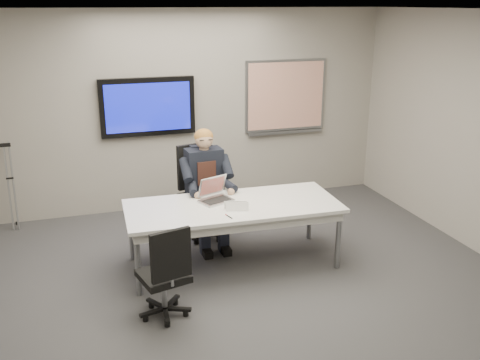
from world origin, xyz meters
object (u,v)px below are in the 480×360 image
object	(u,v)px
office_chair_far	(202,208)
office_chair_near	(166,289)
conference_table	(233,211)
laptop	(215,194)
seated_person	(208,200)

from	to	relation	value
office_chair_far	office_chair_near	world-z (taller)	office_chair_far
conference_table	laptop	bearing A→B (deg)	128.56
conference_table	seated_person	world-z (taller)	seated_person
conference_table	seated_person	size ratio (longest dim) A/B	1.69
seated_person	conference_table	bearing A→B (deg)	-82.69
office_chair_far	seated_person	distance (m)	0.34
office_chair_near	seated_person	world-z (taller)	seated_person
conference_table	laptop	xyz separation A→B (m)	(-0.15, 0.21, 0.15)
office_chair_far	office_chair_near	size ratio (longest dim) A/B	1.22
office_chair_far	seated_person	world-z (taller)	seated_person
laptop	conference_table	bearing A→B (deg)	-75.00
office_chair_far	laptop	size ratio (longest dim) A/B	2.62
seated_person	laptop	world-z (taller)	seated_person
conference_table	office_chair_near	world-z (taller)	office_chair_near
conference_table	seated_person	xyz separation A→B (m)	(-0.13, 0.62, -0.07)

